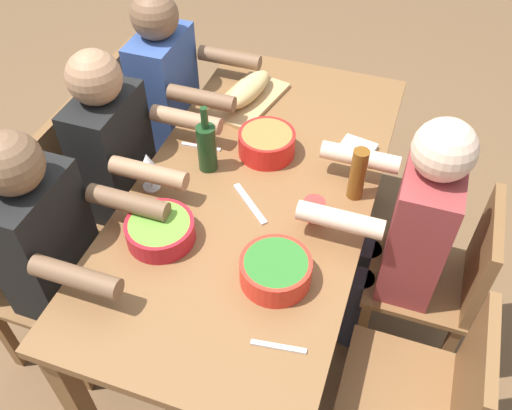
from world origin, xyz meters
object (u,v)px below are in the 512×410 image
at_px(chair_near_center, 95,187).
at_px(napkin_stack, 356,150).
at_px(diner_near_right, 56,248).
at_px(serving_bowl_salad, 160,230).
at_px(diner_far_center, 406,229).
at_px(chair_near_right, 30,271).
at_px(dining_table, 256,200).
at_px(wine_glass, 148,164).
at_px(bread_loaf, 248,90).
at_px(wine_bottle, 207,146).
at_px(chair_far_right, 427,393).
at_px(serving_bowl_greens, 276,269).
at_px(chair_near_left, 146,123).
at_px(cutting_board, 248,100).
at_px(cup_far_center, 314,209).
at_px(serving_bowl_fruit, 267,142).
at_px(beer_bottle, 358,174).
at_px(diner_near_center, 123,161).
at_px(diner_near_left, 174,95).

height_order(chair_near_center, napkin_stack, chair_near_center).
bearing_deg(diner_near_right, serving_bowl_salad, 110.72).
distance_m(diner_far_center, chair_near_right, 1.47).
bearing_deg(diner_far_center, dining_table, -90.00).
height_order(wine_glass, napkin_stack, wine_glass).
bearing_deg(chair_near_right, bread_loaf, 150.96).
relative_size(diner_far_center, napkin_stack, 8.57).
bearing_deg(diner_near_right, diner_far_center, 112.98).
height_order(diner_near_right, wine_bottle, diner_near_right).
xyz_separation_m(chair_near_right, diner_near_right, (0.00, 0.18, 0.21)).
xyz_separation_m(chair_far_right, serving_bowl_greens, (-0.10, -0.57, 0.31)).
distance_m(chair_near_left, cutting_board, 0.62).
xyz_separation_m(diner_far_center, cup_far_center, (0.09, -0.34, 0.08)).
height_order(chair_far_right, napkin_stack, chair_far_right).
bearing_deg(serving_bowl_salad, chair_near_center, -123.78).
relative_size(chair_near_center, cup_far_center, 10.60).
bearing_deg(serving_bowl_fruit, beer_bottle, 72.24).
relative_size(serving_bowl_greens, cup_far_center, 2.95).
bearing_deg(serving_bowl_greens, bread_loaf, -155.41).
height_order(chair_near_center, bread_loaf, same).
bearing_deg(napkin_stack, diner_far_center, 39.56).
bearing_deg(cutting_board, diner_near_center, -36.46).
xyz_separation_m(dining_table, diner_near_left, (-0.50, -0.59, 0.04)).
height_order(diner_near_center, chair_near_right, diner_near_center).
distance_m(diner_near_center, serving_bowl_greens, 0.90).
distance_m(diner_far_center, chair_far_right, 0.57).
xyz_separation_m(serving_bowl_fruit, wine_glass, (0.33, -0.36, 0.06)).
distance_m(diner_near_center, diner_near_right, 0.50).
xyz_separation_m(serving_bowl_fruit, cup_far_center, (0.28, 0.27, -0.02)).
bearing_deg(diner_near_center, chair_near_center, -90.00).
height_order(cutting_board, beer_bottle, beer_bottle).
relative_size(beer_bottle, napkin_stack, 1.57).
xyz_separation_m(diner_near_center, chair_near_left, (-0.50, -0.18, -0.21)).
relative_size(serving_bowl_salad, bread_loaf, 0.76).
bearing_deg(cup_far_center, serving_bowl_salad, -60.02).
distance_m(diner_near_right, beer_bottle, 1.13).
height_order(diner_near_center, wine_bottle, diner_near_center).
bearing_deg(wine_bottle, diner_near_center, -84.32).
distance_m(chair_near_right, serving_bowl_fruit, 1.07).
distance_m(serving_bowl_greens, serving_bowl_fruit, 0.64).
xyz_separation_m(diner_far_center, bread_loaf, (-0.51, -0.80, 0.11)).
height_order(serving_bowl_greens, bread_loaf, bread_loaf).
relative_size(wine_glass, cup_far_center, 2.07).
height_order(chair_near_left, serving_bowl_salad, chair_near_left).
distance_m(diner_near_left, chair_far_right, 1.70).
bearing_deg(chair_near_right, serving_bowl_fruit, 132.76).
height_order(diner_near_left, serving_bowl_salad, diner_near_left).
bearing_deg(beer_bottle, serving_bowl_fruit, -107.76).
relative_size(chair_near_right, cup_far_center, 10.60).
distance_m(chair_far_right, napkin_stack, 0.97).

